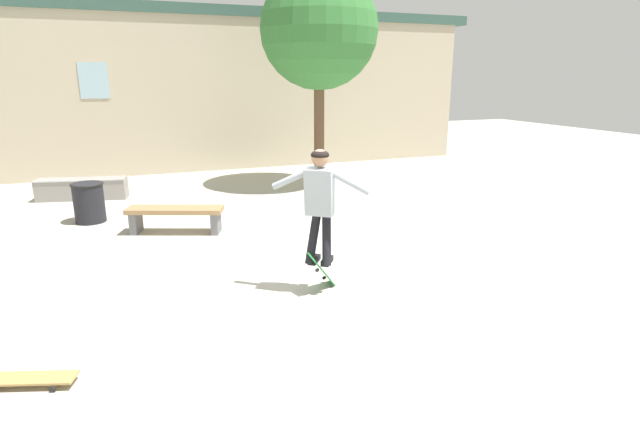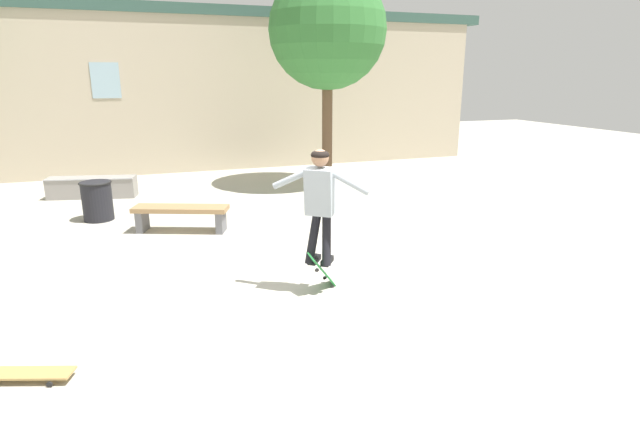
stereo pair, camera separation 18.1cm
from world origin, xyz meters
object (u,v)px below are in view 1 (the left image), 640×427
object	(u,v)px
tree_right	(319,30)
skate_ledge	(82,189)
trash_bin	(89,202)
skateboard_flipping	(323,272)
skateboard_resting	(29,379)
park_bench	(175,214)
skater	(320,197)

from	to	relation	value
tree_right	skate_ledge	bearing A→B (deg)	174.61
skate_ledge	trash_bin	size ratio (longest dim) A/B	2.60
skateboard_flipping	skateboard_resting	world-z (taller)	skateboard_flipping
skate_ledge	park_bench	bearing A→B (deg)	-50.08
skater	skateboard_flipping	distance (m)	1.01
skate_ledge	skateboard_flipping	world-z (taller)	skateboard_flipping
skater	skateboard_resting	world-z (taller)	skater
trash_bin	skater	bearing A→B (deg)	-57.00
skater	skateboard_resting	distance (m)	3.48
tree_right	skateboard_resting	xyz separation A→B (m)	(-5.41, -6.92, -3.60)
tree_right	skater	size ratio (longest dim) A/B	3.50
skate_ledge	trash_bin	distance (m)	2.03
park_bench	skateboard_flipping	xyz separation A→B (m)	(1.53, -3.15, -0.10)
park_bench	skateboard_resting	distance (m)	4.48
tree_right	trash_bin	distance (m)	6.30
skater	skateboard_resting	bearing A→B (deg)	144.31
trash_bin	skate_ledge	bearing A→B (deg)	97.37
tree_right	skate_ledge	xyz separation A→B (m)	(-5.43, 0.51, -3.43)
park_bench	skate_ledge	bearing A→B (deg)	138.69
skateboard_resting	skater	bearing A→B (deg)	-144.36
trash_bin	skateboard_resting	bearing A→B (deg)	-92.50
skateboard_resting	skateboard_flipping	bearing A→B (deg)	-144.00
skate_ledge	skateboard_resting	distance (m)	7.43
tree_right	park_bench	size ratio (longest dim) A/B	3.01
skate_ledge	skateboard_flipping	size ratio (longest dim) A/B	3.02
tree_right	trash_bin	world-z (taller)	tree_right
tree_right	skateboard_resting	world-z (taller)	tree_right
trash_bin	skateboard_resting	distance (m)	5.44
tree_right	skateboard_flipping	bearing A→B (deg)	-110.49
tree_right	skateboard_resting	size ratio (longest dim) A/B	6.06
skate_ledge	skateboard_flipping	bearing A→B (deg)	-50.79
tree_right	skateboard_resting	bearing A→B (deg)	-128.02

